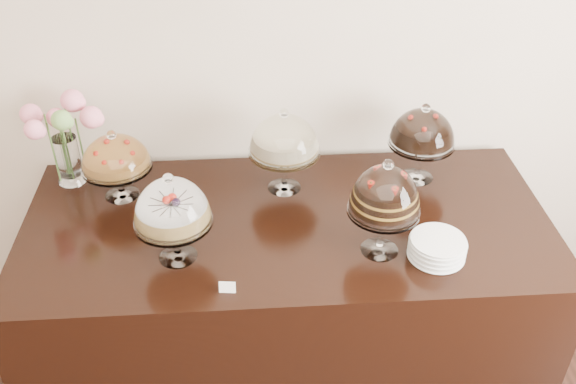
{
  "coord_description": "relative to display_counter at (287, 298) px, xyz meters",
  "views": [
    {
      "loc": [
        -0.17,
        0.34,
        2.55
      ],
      "look_at": [
        -0.03,
        2.4,
        1.08
      ],
      "focal_mm": 40.0,
      "sensor_mm": 36.0,
      "label": 1
    }
  ],
  "objects": [
    {
      "name": "cake_stand_cheesecake",
      "position": [
        0.0,
        0.24,
        0.7
      ],
      "size": [
        0.31,
        0.31,
        0.39
      ],
      "color": "white",
      "rests_on": "display_counter"
    },
    {
      "name": "cake_stand_dark_choco",
      "position": [
        0.61,
        0.28,
        0.69
      ],
      "size": [
        0.29,
        0.29,
        0.37
      ],
      "color": "white",
      "rests_on": "display_counter"
    },
    {
      "name": "price_card_left",
      "position": [
        -0.25,
        -0.41,
        0.47
      ],
      "size": [
        0.06,
        0.02,
        0.04
      ],
      "primitive_type": "cube",
      "rotation": [
        -0.21,
        0.0,
        -0.12
      ],
      "color": "white",
      "rests_on": "display_counter"
    },
    {
      "name": "display_counter",
      "position": [
        0.0,
        0.0,
        0.0
      ],
      "size": [
        2.2,
        1.0,
        0.9
      ],
      "primitive_type": "cube",
      "color": "black",
      "rests_on": "ground"
    },
    {
      "name": "plate_stack",
      "position": [
        0.56,
        -0.27,
        0.49
      ],
      "size": [
        0.22,
        0.22,
        0.08
      ],
      "color": "white",
      "rests_on": "display_counter"
    },
    {
      "name": "wall_back",
      "position": [
        0.03,
        0.55,
        1.05
      ],
      "size": [
        5.0,
        0.04,
        3.0
      ],
      "primitive_type": "cube",
      "color": "beige",
      "rests_on": "ground"
    },
    {
      "name": "cake_stand_choco_layer",
      "position": [
        0.35,
        -0.21,
        0.72
      ],
      "size": [
        0.28,
        0.28,
        0.42
      ],
      "color": "white",
      "rests_on": "display_counter"
    },
    {
      "name": "cake_stand_fruit_tart",
      "position": [
        -0.71,
        0.23,
        0.65
      ],
      "size": [
        0.3,
        0.3,
        0.32
      ],
      "color": "white",
      "rests_on": "display_counter"
    },
    {
      "name": "flower_vase",
      "position": [
        -0.94,
        0.36,
        0.7
      ],
      "size": [
        0.34,
        0.28,
        0.42
      ],
      "color": "white",
      "rests_on": "display_counter"
    },
    {
      "name": "cake_stand_sugar_sponge",
      "position": [
        -0.44,
        -0.2,
        0.69
      ],
      "size": [
        0.3,
        0.3,
        0.39
      ],
      "color": "white",
      "rests_on": "display_counter"
    }
  ]
}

